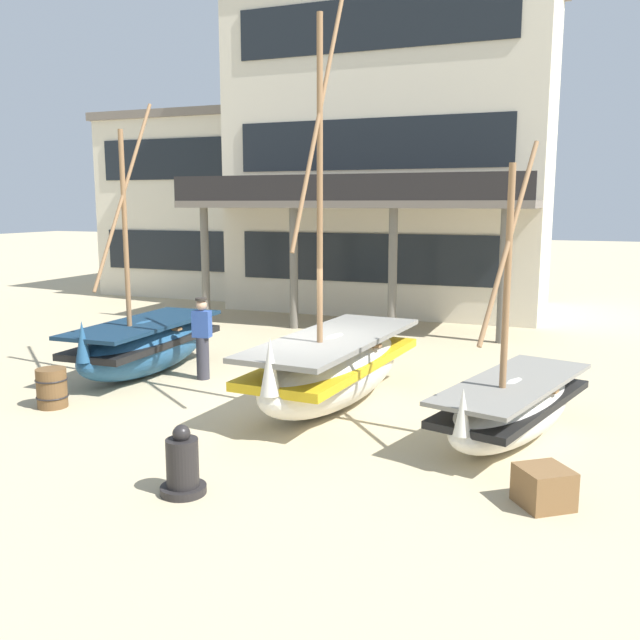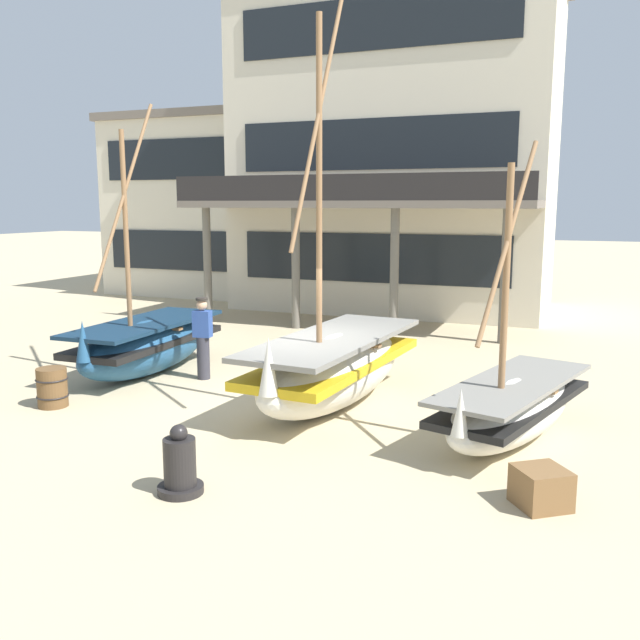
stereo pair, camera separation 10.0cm
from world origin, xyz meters
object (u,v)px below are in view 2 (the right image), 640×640
object	(u,v)px
wooden_barrel	(52,387)
capstan_winch	(180,466)
cargo_crate	(541,488)
fishing_boat_near_left	(146,344)
fishing_boat_centre_large	(333,366)
fishing_boat_far_right	(512,406)
fisherman_by_hull	(203,339)
harbor_building_annex	(222,205)
harbor_building_main	(396,151)

from	to	relation	value
wooden_barrel	capstan_winch	bearing A→B (deg)	-28.84
cargo_crate	fishing_boat_near_left	bearing A→B (deg)	156.11
fishing_boat_centre_large	wooden_barrel	world-z (taller)	fishing_boat_centre_large
fishing_boat_centre_large	fishing_boat_far_right	size ratio (longest dim) A/B	1.61
fishing_boat_near_left	fisherman_by_hull	world-z (taller)	fishing_boat_near_left
fishing_boat_near_left	harbor_building_annex	bearing A→B (deg)	113.19
fishing_boat_centre_large	harbor_building_main	bearing A→B (deg)	100.70
wooden_barrel	harbor_building_main	xyz separation A→B (m)	(2.33, 13.90, 4.95)
cargo_crate	capstan_winch	bearing A→B (deg)	-163.19
harbor_building_main	harbor_building_annex	world-z (taller)	harbor_building_main
fisherman_by_hull	fishing_boat_far_right	bearing A→B (deg)	-12.54
fishing_boat_centre_large	capstan_winch	size ratio (longest dim) A/B	8.15
fishing_boat_near_left	harbor_building_annex	xyz separation A→B (m)	(-5.60, 13.06, 2.87)
cargo_crate	harbor_building_annex	distance (m)	21.99
harbor_building_main	fishing_boat_near_left	bearing A→B (deg)	-101.33
fishing_boat_far_right	harbor_building_annex	xyz separation A→B (m)	(-13.28, 14.42, 2.97)
harbor_building_main	fishing_boat_far_right	bearing A→B (deg)	-66.73
fishing_boat_far_right	cargo_crate	bearing A→B (deg)	-75.22
fishing_boat_centre_large	fisherman_by_hull	distance (m)	3.20
fishing_boat_near_left	harbor_building_main	world-z (taller)	harbor_building_main
harbor_building_main	harbor_building_annex	xyz separation A→B (m)	(-7.85, 1.81, -1.81)
fisherman_by_hull	harbor_building_annex	xyz separation A→B (m)	(-6.98, 13.02, 2.66)
capstan_winch	harbor_building_annex	bearing A→B (deg)	118.28
fisherman_by_hull	cargo_crate	bearing A→B (deg)	-28.26
capstan_winch	harbor_building_main	distance (m)	17.04
cargo_crate	harbor_building_main	xyz separation A→B (m)	(-6.04, 14.93, 5.06)
fishing_boat_near_left	fishing_boat_far_right	distance (m)	7.80
capstan_winch	wooden_barrel	bearing A→B (deg)	151.16
fishing_boat_near_left	cargo_crate	distance (m)	9.08
harbor_building_main	capstan_winch	bearing A→B (deg)	-83.53
fisherman_by_hull	harbor_building_annex	size ratio (longest dim) A/B	0.22
fishing_boat_near_left	fishing_boat_centre_large	size ratio (longest dim) A/B	0.77
fishing_boat_centre_large	fisherman_by_hull	xyz separation A→B (m)	(-3.12, 0.70, 0.13)
fisherman_by_hull	cargo_crate	size ratio (longest dim) A/B	2.97
wooden_barrel	harbor_building_annex	xyz separation A→B (m)	(-5.52, 15.71, 3.14)
fisherman_by_hull	harbor_building_main	xyz separation A→B (m)	(0.87, 11.22, 4.47)
fisherman_by_hull	fishing_boat_centre_large	bearing A→B (deg)	-12.63
capstan_winch	wooden_barrel	size ratio (longest dim) A/B	1.27
fishing_boat_far_right	harbor_building_annex	world-z (taller)	harbor_building_annex
fishing_boat_far_right	fisherman_by_hull	xyz separation A→B (m)	(-6.30, 1.40, 0.32)
fishing_boat_near_left	capstan_winch	distance (m)	6.42
fishing_boat_far_right	capstan_winch	size ratio (longest dim) A/B	5.05
fishing_boat_far_right	harbor_building_main	size ratio (longest dim) A/B	0.42
fishing_boat_centre_large	harbor_building_annex	world-z (taller)	fishing_boat_centre_large
harbor_building_main	harbor_building_annex	bearing A→B (deg)	167.04
fisherman_by_hull	harbor_building_main	distance (m)	12.10
fishing_boat_centre_large	wooden_barrel	size ratio (longest dim) A/B	10.34
fishing_boat_near_left	cargo_crate	xyz separation A→B (m)	(8.29, -3.67, -0.39)
fisherman_by_hull	wooden_barrel	bearing A→B (deg)	-118.51
fishing_boat_near_left	fisherman_by_hull	distance (m)	1.40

